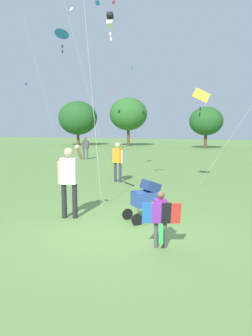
# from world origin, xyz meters

# --- Properties ---
(ground_plane) EXTENTS (120.00, 120.00, 0.00)m
(ground_plane) POSITION_xyz_m (0.00, 0.00, 0.00)
(ground_plane) COLOR #668E47
(treeline_distant) EXTENTS (43.01, 6.69, 6.23)m
(treeline_distant) POSITION_xyz_m (-1.50, 30.20, 3.76)
(treeline_distant) COLOR brown
(treeline_distant) RESTS_ON ground
(child_with_butterfly_kite) EXTENTS (0.72, 0.48, 1.10)m
(child_with_butterfly_kite) POSITION_xyz_m (1.09, -0.52, 0.66)
(child_with_butterfly_kite) COLOR #4C4C51
(child_with_butterfly_kite) RESTS_ON ground
(person_adult_flyer) EXTENTS (0.59, 0.66, 1.88)m
(person_adult_flyer) POSITION_xyz_m (-1.63, 0.52, 1.08)
(person_adult_flyer) COLOR #232328
(person_adult_flyer) RESTS_ON ground
(stroller) EXTENTS (0.94, 1.01, 1.03)m
(stroller) POSITION_xyz_m (0.25, 1.08, 0.61)
(stroller) COLOR black
(stroller) RESTS_ON ground
(kite_orange_delta) EXTENTS (2.40, 1.30, 3.87)m
(kite_orange_delta) POSITION_xyz_m (0.68, 6.38, 3.40)
(kite_orange_delta) COLOR yellow
(kite_orange_delta) RESTS_ON ground
(kite_green_novelty) EXTENTS (0.89, 3.67, 7.01)m
(kite_green_novelty) POSITION_xyz_m (-6.25, 7.11, 6.74)
(kite_green_novelty) COLOR blue
(kite_green_novelty) RESTS_ON ground
(kite_blue_high) EXTENTS (0.38, 3.43, 7.27)m
(kite_blue_high) POSITION_xyz_m (-3.44, 6.65, 6.89)
(kite_blue_high) COLOR black
(kite_blue_high) RESTS_ON ground
(distant_kites_cluster) EXTENTS (28.50, 12.28, 11.14)m
(distant_kites_cluster) POSITION_xyz_m (-7.34, 21.06, 10.77)
(distant_kites_cluster) COLOR blue
(person_red_shirt) EXTENTS (0.53, 0.30, 1.69)m
(person_red_shirt) POSITION_xyz_m (-2.71, 5.84, 1.00)
(person_red_shirt) COLOR #33384C
(person_red_shirt) RESTS_ON ground
(person_sitting_far) EXTENTS (0.45, 0.39, 1.68)m
(person_sitting_far) POSITION_xyz_m (-8.92, 13.72, 0.99)
(person_sitting_far) COLOR #4C4C51
(person_sitting_far) RESTS_ON ground
(cooler_box) EXTENTS (0.45, 0.33, 0.35)m
(cooler_box) POSITION_xyz_m (0.33, 1.80, 0.18)
(cooler_box) COLOR #288466
(cooler_box) RESTS_ON ground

